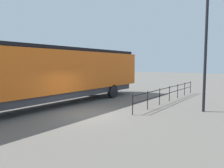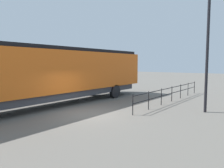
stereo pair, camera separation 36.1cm
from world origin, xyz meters
name	(u,v)px [view 2 (the right image)]	position (x,y,z in m)	size (l,w,h in m)	color
ground_plane	(88,113)	(0.00, 0.00, 0.00)	(120.00, 120.00, 0.00)	#666059
locomotive	(50,73)	(-3.43, 0.09, 2.23)	(2.82, 18.94, 3.95)	orange
lamp_post	(208,31)	(5.30, 4.42, 4.70)	(0.45, 0.45, 7.28)	black
platform_fence	(172,92)	(2.29, 6.80, 0.75)	(0.05, 11.23, 1.15)	black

